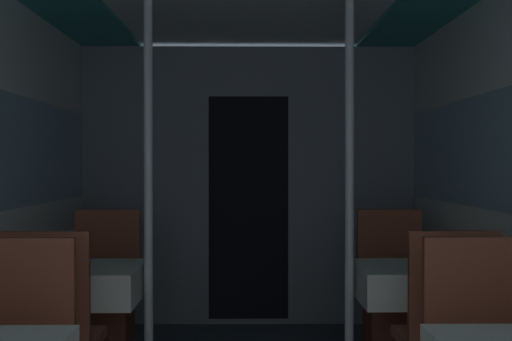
% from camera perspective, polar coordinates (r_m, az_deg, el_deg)
% --- Properties ---
extents(bulkhead_far, '(2.67, 0.09, 2.24)m').
position_cam_1_polar(bulkhead_far, '(5.76, -0.61, -1.24)').
color(bulkhead_far, slate).
rests_on(bulkhead_far, ground_plane).
extents(dining_table_left_1, '(0.67, 0.67, 0.71)m').
position_cam_1_polar(dining_table_left_1, '(4.19, -13.82, -9.11)').
color(dining_table_left_1, '#4C4C51').
rests_on(dining_table_left_1, ground_plane).
extents(chair_left_far_1, '(0.43, 0.43, 0.98)m').
position_cam_1_polar(chair_left_far_1, '(4.81, -12.19, -11.41)').
color(chair_left_far_1, brown).
rests_on(chair_left_far_1, ground_plane).
extents(support_pole_left_1, '(0.05, 0.05, 2.24)m').
position_cam_1_polar(support_pole_left_1, '(4.07, -8.60, -1.93)').
color(support_pole_left_1, silver).
rests_on(support_pole_left_1, ground_plane).
extents(dining_table_right_1, '(0.67, 0.67, 0.71)m').
position_cam_1_polar(dining_table_right_1, '(4.20, 12.69, -9.10)').
color(dining_table_right_1, '#4C4C51').
rests_on(dining_table_right_1, ground_plane).
extents(chair_right_far_1, '(0.43, 0.43, 0.98)m').
position_cam_1_polar(chair_right_far_1, '(4.82, 11.02, -11.39)').
color(chair_right_far_1, brown).
rests_on(chair_right_far_1, ground_plane).
extents(support_pole_right_1, '(0.05, 0.05, 2.24)m').
position_cam_1_polar(support_pole_right_1, '(4.07, 7.48, -1.93)').
color(support_pole_right_1, silver).
rests_on(support_pole_right_1, ground_plane).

